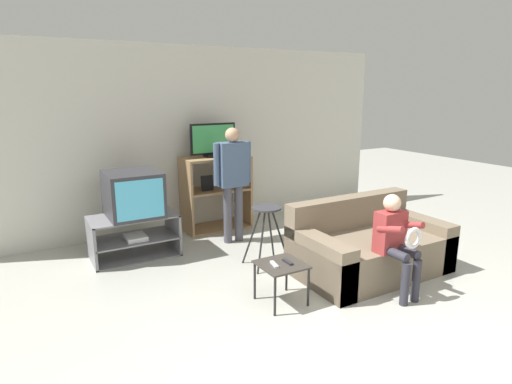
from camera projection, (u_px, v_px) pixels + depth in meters
name	position (u px, v px, depth m)	size (l,w,h in m)	color
ground_plane	(417.00, 380.00, 3.02)	(18.00, 18.00, 0.00)	#ADADA3
wall_back	(195.00, 139.00, 6.20)	(6.40, 0.06, 2.60)	beige
tv_stand	(134.00, 237.00, 5.20)	(1.02, 0.57, 0.51)	slate
television_main	(133.00, 194.00, 5.11)	(0.62, 0.66, 0.54)	#2D2D33
media_shelf	(216.00, 192.00, 6.19)	(0.95, 0.50, 1.07)	#9E7A51
television_flat	(213.00, 141.00, 6.01)	(0.68, 0.20, 0.47)	black
folding_stool	(266.00, 219.00, 4.88)	(0.46, 0.38, 0.70)	black
snack_table	(281.00, 269.00, 4.04)	(0.42, 0.42, 0.40)	#38332D
remote_control_black	(288.00, 262.00, 4.05)	(0.04, 0.14, 0.02)	#232328
remote_control_white	(274.00, 264.00, 3.99)	(0.04, 0.14, 0.02)	silver
couch	(368.00, 248.00, 4.79)	(1.68, 0.96, 0.79)	#756651
person_standing_adult	(233.00, 174.00, 5.56)	(0.53, 0.20, 1.53)	#4C4C56
person_seated_child	(396.00, 237.00, 4.16)	(0.33, 0.43, 1.01)	#2D2D38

